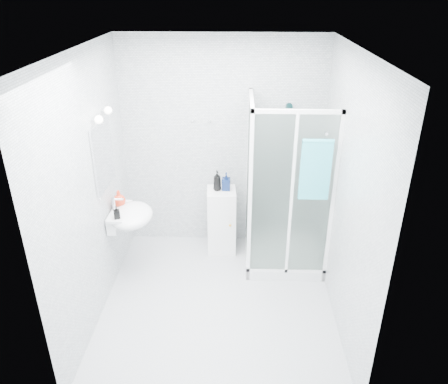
{
  "coord_description": "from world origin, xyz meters",
  "views": [
    {
      "loc": [
        0.19,
        -3.65,
        3.11
      ],
      "look_at": [
        0.05,
        0.35,
        1.15
      ],
      "focal_mm": 35.0,
      "sensor_mm": 36.0,
      "label": 1
    }
  ],
  "objects_px": {
    "shower_enclosure": "(278,231)",
    "soap_dispenser_orange": "(119,198)",
    "storage_cabinet": "(221,221)",
    "wall_basin": "(129,216)",
    "shampoo_bottle_b": "(226,181)",
    "shampoo_bottle_a": "(217,181)",
    "hand_towel": "(316,168)",
    "soap_dispenser_black": "(117,212)"
  },
  "relations": [
    {
      "from": "shower_enclosure",
      "to": "wall_basin",
      "type": "bearing_deg",
      "value": -169.19
    },
    {
      "from": "wall_basin",
      "to": "soap_dispenser_orange",
      "type": "distance_m",
      "value": 0.23
    },
    {
      "from": "shower_enclosure",
      "to": "wall_basin",
      "type": "relative_size",
      "value": 3.57
    },
    {
      "from": "shampoo_bottle_a",
      "to": "storage_cabinet",
      "type": "bearing_deg",
      "value": -13.76
    },
    {
      "from": "wall_basin",
      "to": "soap_dispenser_black",
      "type": "xyz_separation_m",
      "value": [
        -0.08,
        -0.18,
        0.13
      ]
    },
    {
      "from": "hand_towel",
      "to": "shampoo_bottle_b",
      "type": "xyz_separation_m",
      "value": [
        -0.91,
        0.7,
        -0.48
      ]
    },
    {
      "from": "storage_cabinet",
      "to": "soap_dispenser_orange",
      "type": "xyz_separation_m",
      "value": [
        -1.1,
        -0.48,
        0.54
      ]
    },
    {
      "from": "shampoo_bottle_a",
      "to": "shower_enclosure",
      "type": "bearing_deg",
      "value": -21.16
    },
    {
      "from": "wall_basin",
      "to": "shampoo_bottle_a",
      "type": "height_order",
      "value": "shampoo_bottle_a"
    },
    {
      "from": "shampoo_bottle_b",
      "to": "shampoo_bottle_a",
      "type": "bearing_deg",
      "value": -172.31
    },
    {
      "from": "shower_enclosure",
      "to": "storage_cabinet",
      "type": "distance_m",
      "value": 0.73
    },
    {
      "from": "soap_dispenser_black",
      "to": "shampoo_bottle_a",
      "type": "bearing_deg",
      "value": 37.46
    },
    {
      "from": "hand_towel",
      "to": "shampoo_bottle_a",
      "type": "height_order",
      "value": "hand_towel"
    },
    {
      "from": "wall_basin",
      "to": "shampoo_bottle_b",
      "type": "distance_m",
      "value": 1.21
    },
    {
      "from": "wall_basin",
      "to": "shampoo_bottle_a",
      "type": "bearing_deg",
      "value": 32.7
    },
    {
      "from": "shower_enclosure",
      "to": "soap_dispenser_orange",
      "type": "distance_m",
      "value": 1.86
    },
    {
      "from": "hand_towel",
      "to": "shower_enclosure",
      "type": "bearing_deg",
      "value": 125.98
    },
    {
      "from": "shampoo_bottle_a",
      "to": "soap_dispenser_orange",
      "type": "height_order",
      "value": "shampoo_bottle_a"
    },
    {
      "from": "wall_basin",
      "to": "shampoo_bottle_a",
      "type": "distance_m",
      "value": 1.12
    },
    {
      "from": "storage_cabinet",
      "to": "hand_towel",
      "type": "xyz_separation_m",
      "value": [
        0.97,
        -0.67,
        1.0
      ]
    },
    {
      "from": "shower_enclosure",
      "to": "hand_towel",
      "type": "height_order",
      "value": "shower_enclosure"
    },
    {
      "from": "hand_towel",
      "to": "wall_basin",
      "type": "bearing_deg",
      "value": 177.5
    },
    {
      "from": "wall_basin",
      "to": "hand_towel",
      "type": "height_order",
      "value": "hand_towel"
    },
    {
      "from": "shampoo_bottle_b",
      "to": "soap_dispenser_orange",
      "type": "height_order",
      "value": "shampoo_bottle_b"
    },
    {
      "from": "shower_enclosure",
      "to": "storage_cabinet",
      "type": "bearing_deg",
      "value": 158.31
    },
    {
      "from": "soap_dispenser_orange",
      "to": "shower_enclosure",
      "type": "bearing_deg",
      "value": 6.7
    },
    {
      "from": "shampoo_bottle_b",
      "to": "soap_dispenser_orange",
      "type": "distance_m",
      "value": 1.27
    },
    {
      "from": "shower_enclosure",
      "to": "shampoo_bottle_b",
      "type": "distance_m",
      "value": 0.85
    },
    {
      "from": "shampoo_bottle_a",
      "to": "soap_dispenser_black",
      "type": "relative_size",
      "value": 1.81
    },
    {
      "from": "shower_enclosure",
      "to": "shampoo_bottle_a",
      "type": "relative_size",
      "value": 8.03
    },
    {
      "from": "storage_cabinet",
      "to": "soap_dispenser_black",
      "type": "relative_size",
      "value": 6.05
    },
    {
      "from": "wall_basin",
      "to": "storage_cabinet",
      "type": "height_order",
      "value": "wall_basin"
    },
    {
      "from": "shower_enclosure",
      "to": "soap_dispenser_orange",
      "type": "height_order",
      "value": "shower_enclosure"
    },
    {
      "from": "storage_cabinet",
      "to": "wall_basin",
      "type": "bearing_deg",
      "value": -152.78
    },
    {
      "from": "soap_dispenser_orange",
      "to": "shampoo_bottle_b",
      "type": "bearing_deg",
      "value": 23.48
    },
    {
      "from": "wall_basin",
      "to": "hand_towel",
      "type": "xyz_separation_m",
      "value": [
        1.95,
        -0.09,
        0.62
      ]
    },
    {
      "from": "shampoo_bottle_a",
      "to": "shampoo_bottle_b",
      "type": "bearing_deg",
      "value": 7.69
    },
    {
      "from": "shower_enclosure",
      "to": "soap_dispenser_black",
      "type": "distance_m",
      "value": 1.87
    },
    {
      "from": "shower_enclosure",
      "to": "shampoo_bottle_b",
      "type": "bearing_deg",
      "value": 154.5
    },
    {
      "from": "hand_towel",
      "to": "shampoo_bottle_b",
      "type": "bearing_deg",
      "value": 142.58
    },
    {
      "from": "shower_enclosure",
      "to": "hand_towel",
      "type": "distance_m",
      "value": 1.09
    },
    {
      "from": "soap_dispenser_black",
      "to": "hand_towel",
      "type": "bearing_deg",
      "value": 2.56
    }
  ]
}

